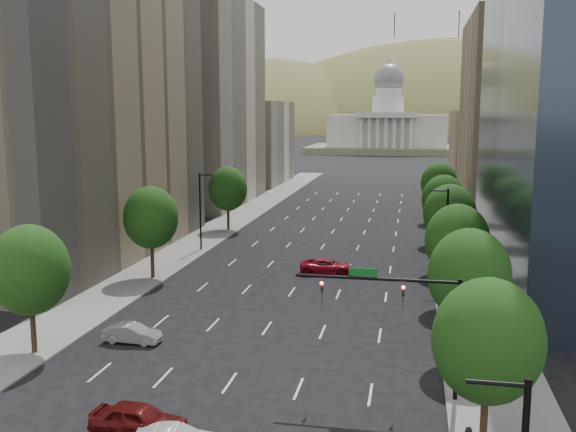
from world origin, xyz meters
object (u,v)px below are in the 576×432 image
Objects in this scene: car_maroon at (139,420)px; car_silver at (132,333)px; capitol at (387,130)px; car_red_far at (327,266)px; traffic_signal at (412,309)px.

car_silver is at bearing 29.11° from car_maroon.
capitol reaches higher than car_red_far.
traffic_signal is 2.26× the size of car_silver.
car_maroon is 0.92× the size of car_red_far.
traffic_signal is 1.70× the size of car_red_far.
capitol is at bearing -0.63° from car_silver.
traffic_signal is 20.27m from car_silver.
capitol is at bearing -5.73° from car_red_far.
capitol is 11.17× the size of car_red_far.
capitol is 214.76m from car_silver.
car_silver is (-5.88, 12.23, -0.17)m from car_maroon.
capitol is 226.82m from car_maroon.
car_red_far is at bearing -4.66° from car_maroon.
car_maroon is (-2.64, -226.67, -7.74)m from capitol.
capitol is at bearing 2.78° from car_maroon.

